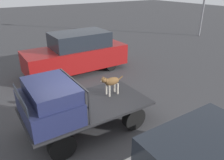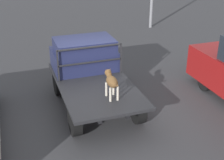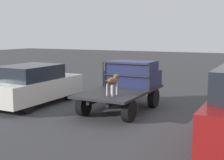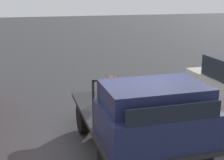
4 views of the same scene
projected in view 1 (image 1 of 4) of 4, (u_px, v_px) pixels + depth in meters
ground_plane at (88, 126)px, 6.95m from camera, size 80.00×80.00×0.00m
flatbed_truck at (87, 111)px, 6.71m from camera, size 3.74×2.03×0.79m
truck_cab at (49, 101)px, 5.89m from camera, size 1.38×1.91×0.97m
truck_headboard at (74, 89)px, 6.18m from camera, size 0.04×1.91×0.95m
dog at (111, 82)px, 7.05m from camera, size 0.86×0.26×0.71m
parked_pickup_far at (77, 53)px, 10.85m from camera, size 5.00×1.90×1.99m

